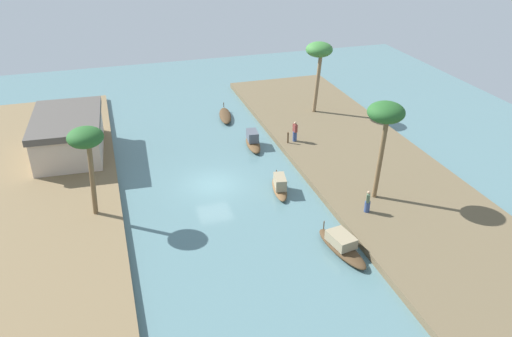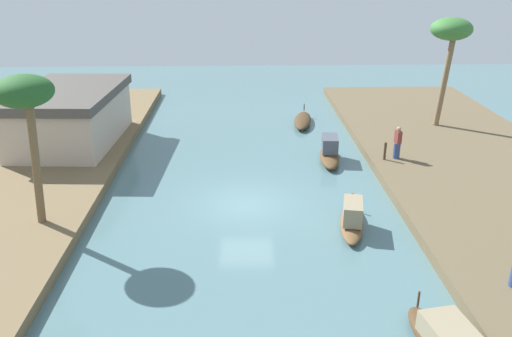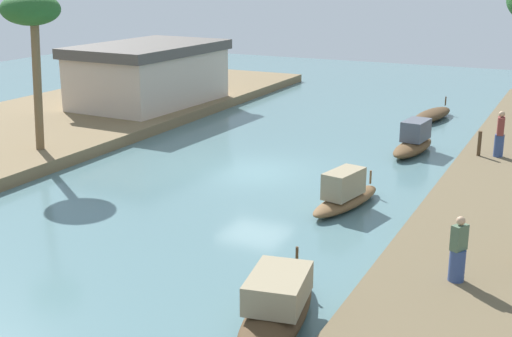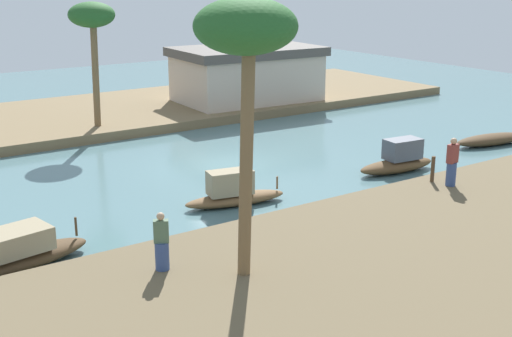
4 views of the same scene
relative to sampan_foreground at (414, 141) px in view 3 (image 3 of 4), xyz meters
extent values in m
plane|color=slate|center=(-5.38, 4.65, -0.49)|extent=(65.88, 65.88, 0.00)
cube|color=brown|center=(-5.38, 16.69, -0.26)|extent=(41.80, 10.68, 0.47)
ellipsoid|color=brown|center=(-0.09, 0.01, -0.23)|extent=(3.64, 1.41, 0.52)
cube|color=#4C515B|center=(0.17, -0.02, 0.44)|extent=(1.56, 0.99, 0.83)
ellipsoid|color=#47331E|center=(6.86, 0.70, -0.24)|extent=(4.13, 1.73, 0.52)
cylinder|color=#47331E|center=(8.60, 0.41, 0.20)|extent=(0.07, 0.07, 0.47)
ellipsoid|color=brown|center=(-7.68, 0.31, -0.28)|extent=(3.77, 1.63, 0.43)
cube|color=gray|center=(-7.86, 0.34, 0.35)|extent=(1.66, 1.04, 0.83)
cylinder|color=brown|center=(-6.10, 0.00, 0.12)|extent=(0.07, 0.07, 0.46)
ellipsoid|color=#47331E|center=(-15.59, -0.83, -0.23)|extent=(4.58, 1.98, 0.52)
cube|color=gray|center=(-15.45, -0.81, 0.34)|extent=(1.93, 1.45, 0.63)
cylinder|color=#47331E|center=(-13.67, -0.49, 0.26)|extent=(0.07, 0.07, 0.57)
cylinder|color=#33477A|center=(-0.92, -3.42, 0.40)|extent=(0.40, 0.40, 0.85)
cube|color=brown|center=(-0.92, -3.42, 1.17)|extent=(0.47, 0.31, 0.67)
sphere|color=tan|center=(-0.92, -3.42, 1.62)|extent=(0.23, 0.23, 0.23)
cylinder|color=#33477A|center=(-12.66, -3.99, 0.36)|extent=(0.49, 0.49, 0.75)
cube|color=#4C664C|center=(-12.66, -3.99, 1.03)|extent=(0.44, 0.37, 0.59)
sphere|color=tan|center=(-12.66, -3.99, 1.43)|extent=(0.20, 0.20, 0.20)
cylinder|color=#4C3823|center=(-1.11, -2.74, 0.46)|extent=(0.14, 0.14, 0.95)
cylinder|color=brown|center=(-7.64, 12.86, 2.46)|extent=(0.32, 0.59, 4.96)
ellipsoid|color=#235623|center=(-7.64, 12.86, 5.38)|extent=(2.21, 2.21, 1.21)
cube|color=#C6B29E|center=(2.32, 14.59, 1.29)|extent=(8.06, 5.30, 2.62)
cube|color=#4C4742|center=(2.32, 14.59, 2.86)|extent=(8.55, 5.62, 0.51)
camera|label=1|loc=(-37.73, 11.28, 18.18)|focal=36.03mm
camera|label=2|loc=(-26.77, 4.88, 9.94)|focal=36.65mm
camera|label=3|loc=(-27.53, -6.16, 6.79)|focal=48.21mm
camera|label=4|loc=(-19.75, -18.63, 7.37)|focal=47.71mm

